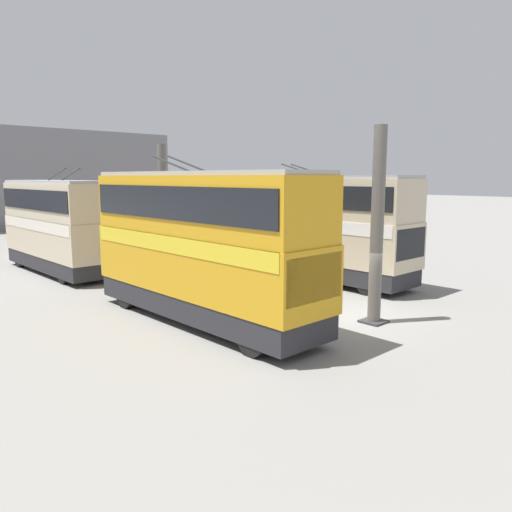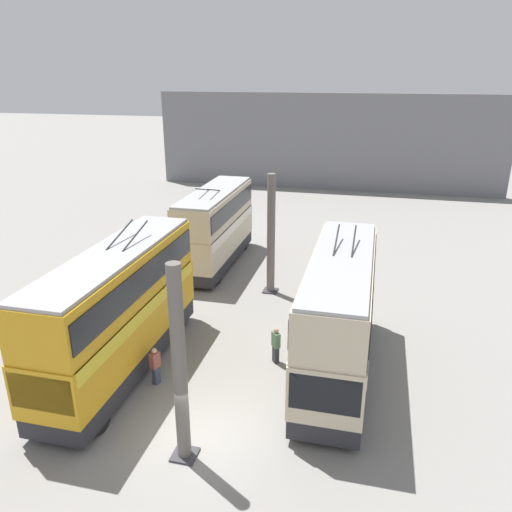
{
  "view_description": "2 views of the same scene",
  "coord_description": "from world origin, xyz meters",
  "px_view_note": "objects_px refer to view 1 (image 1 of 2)",
  "views": [
    {
      "loc": [
        -10.43,
        14.66,
        5.09
      ],
      "look_at": [
        5.75,
        -0.43,
        1.57
      ],
      "focal_mm": 35.0,
      "sensor_mm": 36.0,
      "label": 1
    },
    {
      "loc": [
        -12.97,
        -5.37,
        11.89
      ],
      "look_at": [
        11.41,
        0.56,
        2.55
      ],
      "focal_mm": 35.0,
      "sensor_mm": 36.0,
      "label": 2
    }
  ],
  "objects_px": {
    "bus_right_near": "(201,238)",
    "oil_drum": "(198,257)",
    "bus_right_far": "(58,221)",
    "bus_left_far": "(321,221)",
    "person_by_right_row": "(251,294)",
    "person_by_left_row": "(282,269)"
  },
  "relations": [
    {
      "from": "person_by_right_row",
      "to": "person_by_left_row",
      "type": "height_order",
      "value": "person_by_left_row"
    },
    {
      "from": "bus_right_far",
      "to": "bus_left_far",
      "type": "bearing_deg",
      "value": -141.12
    },
    {
      "from": "bus_right_near",
      "to": "oil_drum",
      "type": "relative_size",
      "value": 11.42
    },
    {
      "from": "bus_right_far",
      "to": "oil_drum",
      "type": "bearing_deg",
      "value": -114.56
    },
    {
      "from": "person_by_right_row",
      "to": "oil_drum",
      "type": "xyz_separation_m",
      "value": [
        10.19,
        -5.06,
        -0.39
      ]
    },
    {
      "from": "bus_right_near",
      "to": "person_by_left_row",
      "type": "xyz_separation_m",
      "value": [
        2.02,
        -6.13,
        -2.13
      ]
    },
    {
      "from": "oil_drum",
      "to": "person_by_left_row",
      "type": "bearing_deg",
      "value": 174.81
    },
    {
      "from": "bus_right_far",
      "to": "person_by_right_row",
      "type": "relative_size",
      "value": 5.73
    },
    {
      "from": "bus_left_far",
      "to": "bus_right_near",
      "type": "height_order",
      "value": "bus_right_near"
    },
    {
      "from": "person_by_left_row",
      "to": "oil_drum",
      "type": "bearing_deg",
      "value": 47.1
    },
    {
      "from": "person_by_left_row",
      "to": "oil_drum",
      "type": "distance_m",
      "value": 7.56
    },
    {
      "from": "bus_left_far",
      "to": "person_by_left_row",
      "type": "distance_m",
      "value": 3.31
    },
    {
      "from": "bus_right_far",
      "to": "person_by_left_row",
      "type": "bearing_deg",
      "value": -150.04
    },
    {
      "from": "bus_left_far",
      "to": "person_by_right_row",
      "type": "height_order",
      "value": "bus_left_far"
    },
    {
      "from": "person_by_right_row",
      "to": "oil_drum",
      "type": "relative_size",
      "value": 1.78
    },
    {
      "from": "bus_right_near",
      "to": "oil_drum",
      "type": "bearing_deg",
      "value": -35.52
    },
    {
      "from": "person_by_left_row",
      "to": "bus_left_far",
      "type": "bearing_deg",
      "value": -41.43
    },
    {
      "from": "bus_right_near",
      "to": "bus_right_far",
      "type": "xyz_separation_m",
      "value": [
        12.66,
        -0.0,
        -0.22
      ]
    },
    {
      "from": "person_by_left_row",
      "to": "bus_right_near",
      "type": "bearing_deg",
      "value": 160.56
    },
    {
      "from": "bus_right_near",
      "to": "person_by_right_row",
      "type": "xyz_separation_m",
      "value": [
        -0.64,
        -1.76,
        -2.16
      ]
    },
    {
      "from": "person_by_right_row",
      "to": "bus_left_far",
      "type": "bearing_deg",
      "value": -143.14
    },
    {
      "from": "person_by_left_row",
      "to": "oil_drum",
      "type": "relative_size",
      "value": 1.82
    }
  ]
}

